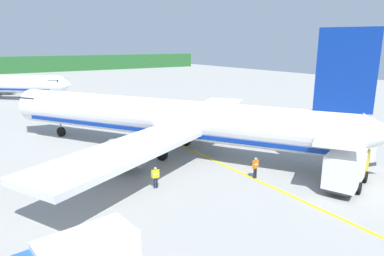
% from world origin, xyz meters
% --- Properties ---
extents(airliner_foreground, '(31.53, 37.10, 11.90)m').
position_xyz_m(airliner_foreground, '(29.64, 20.60, 3.39)').
color(airliner_foreground, white).
rests_on(airliner_foreground, ground).
extents(service_truck_catering, '(6.26, 4.15, 2.96)m').
position_xyz_m(service_truck_catering, '(36.68, 5.31, 1.62)').
color(service_truck_catering, yellow).
rests_on(service_truck_catering, ground).
extents(cargo_container_near, '(2.12, 2.12, 2.03)m').
position_xyz_m(cargo_container_near, '(42.70, 7.59, 0.96)').
color(cargo_container_near, '#333338').
rests_on(cargo_container_near, ground).
extents(crew_marshaller, '(0.61, 0.35, 1.68)m').
position_xyz_m(crew_marshaller, '(24.47, 13.11, 0.99)').
color(crew_marshaller, '#191E33').
rests_on(crew_marshaller, ground).
extents(crew_loader_left, '(0.63, 0.25, 1.78)m').
position_xyz_m(crew_loader_left, '(32.12, 10.36, 1.06)').
color(crew_loader_left, '#191E33').
rests_on(crew_loader_left, ground).
extents(apron_guide_line, '(0.30, 60.00, 0.01)m').
position_xyz_m(apron_guide_line, '(31.98, 16.09, 0.01)').
color(apron_guide_line, yellow).
rests_on(apron_guide_line, ground).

